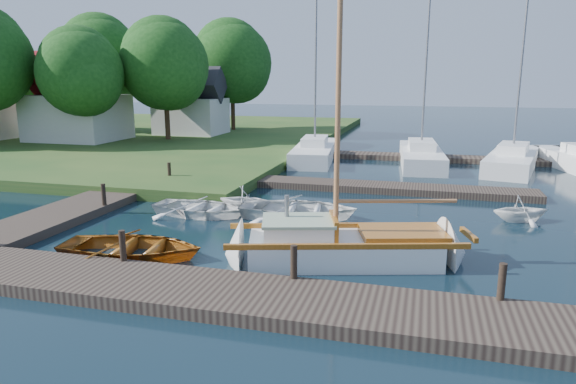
% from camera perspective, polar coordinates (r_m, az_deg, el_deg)
% --- Properties ---
extents(ground, '(160.00, 160.00, 0.00)m').
position_cam_1_polar(ground, '(17.16, 0.00, -3.92)').
color(ground, black).
rests_on(ground, ground).
extents(near_dock, '(18.00, 2.20, 0.30)m').
position_cam_1_polar(near_dock, '(11.76, -7.84, -11.17)').
color(near_dock, black).
rests_on(near_dock, ground).
extents(left_dock, '(2.20, 18.00, 0.30)m').
position_cam_1_polar(left_dock, '(22.22, -18.89, -0.39)').
color(left_dock, black).
rests_on(left_dock, ground).
extents(far_dock, '(14.00, 1.60, 0.30)m').
position_cam_1_polar(far_dock, '(22.99, 9.10, 0.55)').
color(far_dock, black).
rests_on(far_dock, ground).
extents(pontoon, '(30.00, 1.60, 0.30)m').
position_cam_1_polar(pontoon, '(32.72, 25.08, 3.07)').
color(pontoon, black).
rests_on(pontoon, ground).
extents(shore, '(50.00, 40.00, 0.50)m').
position_cam_1_polar(shore, '(50.01, -25.29, 6.04)').
color(shore, '#22481B').
rests_on(shore, ground).
extents(mooring_post_1, '(0.16, 0.16, 0.80)m').
position_cam_1_polar(mooring_post_1, '(13.75, -17.90, -5.69)').
color(mooring_post_1, black).
rests_on(mooring_post_1, near_dock).
extents(mooring_post_2, '(0.16, 0.16, 0.80)m').
position_cam_1_polar(mooring_post_2, '(11.98, 0.65, -7.76)').
color(mooring_post_2, black).
rests_on(mooring_post_2, near_dock).
extents(mooring_post_3, '(0.16, 0.16, 0.80)m').
position_cam_1_polar(mooring_post_3, '(11.77, 22.67, -9.17)').
color(mooring_post_3, black).
rests_on(mooring_post_3, near_dock).
extents(mooring_post_4, '(0.16, 0.16, 0.80)m').
position_cam_1_polar(mooring_post_4, '(19.94, -19.80, -0.26)').
color(mooring_post_4, black).
rests_on(mooring_post_4, left_dock).
extents(mooring_post_5, '(0.16, 0.16, 0.80)m').
position_cam_1_polar(mooring_post_5, '(24.11, -13.05, 2.27)').
color(mooring_post_5, black).
rests_on(mooring_post_5, left_dock).
extents(sailboat, '(7.41, 3.86, 9.83)m').
position_cam_1_polar(sailboat, '(14.02, 6.76, -6.34)').
color(sailboat, white).
rests_on(sailboat, ground).
extents(dinghy, '(4.27, 3.29, 0.82)m').
position_cam_1_polar(dinghy, '(14.81, -17.02, -5.52)').
color(dinghy, '#894D0E').
rests_on(dinghy, ground).
extents(tender_a, '(3.77, 2.85, 0.74)m').
position_cam_1_polar(tender_a, '(18.80, -9.73, -1.47)').
color(tender_a, white).
rests_on(tender_a, ground).
extents(tender_b, '(2.01, 1.74, 1.04)m').
position_cam_1_polar(tender_b, '(19.23, -4.79, -0.55)').
color(tender_b, white).
rests_on(tender_b, ground).
extents(tender_c, '(4.44, 3.39, 0.86)m').
position_cam_1_polar(tender_c, '(18.13, 1.13, -1.61)').
color(tender_c, white).
rests_on(tender_c, ground).
extents(tender_d, '(2.37, 2.21, 1.02)m').
position_cam_1_polar(tender_d, '(19.46, 24.48, -1.54)').
color(tender_d, white).
rests_on(tender_d, ground).
extents(marina_boat_0, '(3.14, 8.38, 11.01)m').
position_cam_1_polar(marina_boat_0, '(31.26, 2.98, 4.62)').
color(marina_boat_0, white).
rests_on(marina_boat_0, ground).
extents(marina_boat_2, '(2.83, 8.37, 10.57)m').
position_cam_1_polar(marina_boat_2, '(30.50, 14.56, 4.03)').
color(marina_boat_2, white).
rests_on(marina_boat_2, ground).
extents(marina_boat_3, '(4.01, 8.38, 12.31)m').
position_cam_1_polar(marina_boat_3, '(30.59, 23.67, 3.43)').
color(marina_boat_3, white).
rests_on(marina_boat_3, ground).
extents(house_a, '(6.30, 5.00, 6.29)m').
position_cam_1_polar(house_a, '(40.14, -22.38, 8.89)').
color(house_a, silver).
rests_on(house_a, shore).
extents(house_c, '(5.25, 4.00, 5.28)m').
position_cam_1_polar(house_c, '(42.14, -10.71, 9.21)').
color(house_c, silver).
rests_on(house_c, shore).
extents(tree_2, '(5.83, 5.75, 7.82)m').
position_cam_1_polar(tree_2, '(37.34, -22.02, 12.24)').
color(tree_2, '#332114').
rests_on(tree_2, shore).
extents(tree_3, '(6.41, 6.38, 8.74)m').
position_cam_1_polar(tree_3, '(38.57, -13.53, 13.60)').
color(tree_3, '#332114').
rests_on(tree_3, shore).
extents(tree_4, '(7.01, 7.01, 9.66)m').
position_cam_1_polar(tree_4, '(46.19, -20.12, 13.66)').
color(tree_4, '#332114').
rests_on(tree_4, shore).
extents(tree_5, '(6.00, 5.94, 8.10)m').
position_cam_1_polar(tree_5, '(49.69, -29.12, 11.63)').
color(tree_5, '#332114').
rests_on(tree_5, shore).
extents(tree_7, '(6.83, 6.83, 9.38)m').
position_cam_1_polar(tree_7, '(45.01, -6.23, 14.16)').
color(tree_7, '#332114').
rests_on(tree_7, shore).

